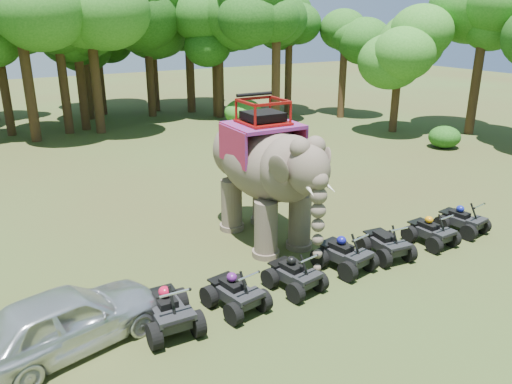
# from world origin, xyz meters

# --- Properties ---
(ground) EXTENTS (110.00, 110.00, 0.00)m
(ground) POSITION_xyz_m (0.00, 0.00, 0.00)
(ground) COLOR #47381E
(ground) RESTS_ON ground
(elephant) EXTENTS (2.65, 5.74, 4.76)m
(elephant) POSITION_xyz_m (0.61, 1.69, 2.38)
(elephant) COLOR brown
(elephant) RESTS_ON ground
(parked_car) EXTENTS (4.60, 2.69, 1.47)m
(parked_car) POSITION_xyz_m (-6.28, -1.13, 0.74)
(parked_car) COLOR silver
(parked_car) RESTS_ON ground
(atv_0) EXTENTS (1.36, 1.81, 1.30)m
(atv_0) POSITION_xyz_m (-4.08, -1.58, 0.65)
(atv_0) COLOR black
(atv_0) RESTS_ON ground
(atv_1) EXTENTS (1.41, 1.76, 1.18)m
(atv_1) POSITION_xyz_m (-2.28, -1.62, 0.59)
(atv_1) COLOR black
(atv_1) RESTS_ON ground
(atv_2) EXTENTS (1.38, 1.72, 1.15)m
(atv_2) POSITION_xyz_m (-0.43, -1.59, 0.57)
(atv_2) COLOR black
(atv_2) RESTS_ON ground
(atv_3) EXTENTS (1.48, 1.84, 1.23)m
(atv_3) POSITION_xyz_m (1.50, -1.38, 0.61)
(atv_3) COLOR black
(atv_3) RESTS_ON ground
(atv_4) EXTENTS (1.33, 1.71, 1.18)m
(atv_4) POSITION_xyz_m (3.12, -1.44, 0.59)
(atv_4) COLOR black
(atv_4) RESTS_ON ground
(atv_5) EXTENTS (1.20, 1.60, 1.14)m
(atv_5) POSITION_xyz_m (5.06, -1.51, 0.57)
(atv_5) COLOR black
(atv_5) RESTS_ON ground
(atv_6) EXTENTS (1.35, 1.70, 1.15)m
(atv_6) POSITION_xyz_m (6.76, -1.39, 0.58)
(atv_6) COLOR black
(atv_6) RESTS_ON ground
(tree_0) EXTENTS (6.74, 6.74, 9.63)m
(tree_0) POSITION_xyz_m (0.00, 20.74, 4.81)
(tree_0) COLOR #195114
(tree_0) RESTS_ON ground
(tree_1) EXTENTS (6.58, 6.58, 9.40)m
(tree_1) POSITION_xyz_m (4.78, 24.47, 4.70)
(tree_1) COLOR #195114
(tree_1) RESTS_ON ground
(tree_2) EXTENTS (5.06, 5.06, 7.23)m
(tree_2) POSITION_xyz_m (8.92, 22.03, 3.61)
(tree_2) COLOR #195114
(tree_2) RESTS_ON ground
(tree_3) EXTENTS (6.54, 6.54, 9.34)m
(tree_3) POSITION_xyz_m (10.87, 16.96, 4.67)
(tree_3) COLOR #195114
(tree_3) RESTS_ON ground
(tree_4) EXTENTS (5.12, 5.12, 7.31)m
(tree_4) POSITION_xyz_m (16.58, 16.93, 3.65)
(tree_4) COLOR #195114
(tree_4) RESTS_ON ground
(tree_5) EXTENTS (4.73, 4.73, 6.76)m
(tree_5) POSITION_xyz_m (16.39, 11.46, 3.38)
(tree_5) COLOR #195114
(tree_5) RESTS_ON ground
(tree_6) EXTENTS (6.25, 6.25, 8.93)m
(tree_6) POSITION_xyz_m (20.11, 8.54, 4.46)
(tree_6) COLOR #195114
(tree_6) RESTS_ON ground
(tree_29) EXTENTS (6.84, 6.84, 9.78)m
(tree_29) POSITION_xyz_m (-3.91, 20.41, 4.89)
(tree_29) COLOR #195114
(tree_29) RESTS_ON ground
(tree_31) EXTENTS (5.96, 5.96, 8.52)m
(tree_31) POSITION_xyz_m (0.51, 25.69, 4.26)
(tree_31) COLOR #195114
(tree_31) RESTS_ON ground
(tree_32) EXTENTS (6.98, 6.98, 9.98)m
(tree_32) POSITION_xyz_m (8.97, 21.52, 4.99)
(tree_32) COLOR #195114
(tree_32) RESTS_ON ground
(tree_33) EXTENTS (5.89, 5.89, 8.41)m
(tree_33) POSITION_xyz_m (-1.77, 21.63, 4.21)
(tree_33) COLOR #195114
(tree_33) RESTS_ON ground
(tree_35) EXTENTS (6.02, 6.02, 8.60)m
(tree_35) POSITION_xyz_m (5.81, 26.43, 4.30)
(tree_35) COLOR #195114
(tree_35) RESTS_ON ground
(tree_37) EXTENTS (6.30, 6.30, 8.99)m
(tree_37) POSITION_xyz_m (8.92, 26.59, 4.50)
(tree_37) COLOR #195114
(tree_37) RESTS_ON ground
(tree_38) EXTENTS (7.55, 7.55, 10.78)m
(tree_38) POSITION_xyz_m (7.99, 24.57, 5.39)
(tree_38) COLOR #195114
(tree_38) RESTS_ON ground
(tree_39) EXTENTS (5.28, 5.28, 7.54)m
(tree_39) POSITION_xyz_m (-5.01, 22.88, 3.77)
(tree_39) COLOR #195114
(tree_39) RESTS_ON ground
(tree_40) EXTENTS (4.94, 4.94, 7.06)m
(tree_40) POSITION_xyz_m (1.82, 27.03, 3.53)
(tree_40) COLOR #195114
(tree_40) RESTS_ON ground
(tree_41) EXTENTS (5.42, 5.42, 7.75)m
(tree_41) POSITION_xyz_m (14.01, 20.11, 3.87)
(tree_41) COLOR #195114
(tree_41) RESTS_ON ground
(tree_42) EXTENTS (5.96, 5.96, 8.51)m
(tree_42) POSITION_xyz_m (-0.59, 22.19, 4.26)
(tree_42) COLOR #195114
(tree_42) RESTS_ON ground
(tree_44) EXTENTS (7.31, 7.31, 10.44)m
(tree_44) POSITION_xyz_m (1.56, 29.32, 5.22)
(tree_44) COLOR #195114
(tree_44) RESTS_ON ground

